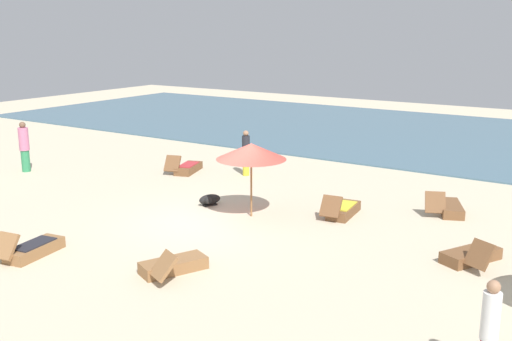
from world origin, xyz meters
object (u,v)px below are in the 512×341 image
lounger_1 (187,168)px  person_0 (24,147)px  person_1 (246,153)px  person_2 (489,330)px  umbrella_0 (251,151)px  lounger_5 (449,208)px  lounger_2 (342,210)px  lounger_6 (173,265)px  dog (210,200)px  lounger_0 (32,249)px  lounger_3 (472,255)px

lounger_1 → person_0: person_0 is taller
person_1 → person_2: person_2 is taller
umbrella_0 → lounger_5: (4.77, 3.45, -1.77)m
umbrella_0 → person_1: size_ratio=1.28×
lounger_2 → lounger_6: 6.09m
lounger_5 → dog: size_ratio=2.24×
lounger_5 → person_1: 7.73m
lounger_5 → person_1: (-7.68, 0.58, 0.70)m
lounger_0 → lounger_1: size_ratio=0.99×
umbrella_0 → dog: size_ratio=2.81×
lounger_0 → lounger_5: 11.68m
person_2 → dog: (-9.39, 5.20, -0.69)m
umbrella_0 → lounger_2: umbrella_0 is taller
umbrella_0 → person_0: 10.38m
person_0 → dog: person_0 is taller
lounger_6 → person_1: person_1 is taller
lounger_5 → person_1: size_ratio=1.02×
lounger_5 → person_2: size_ratio=1.02×
person_2 → lounger_2: bearing=130.2°
lounger_3 → lounger_6: 6.99m
person_1 → lounger_1: bearing=-159.2°
lounger_2 → lounger_6: (-1.41, -5.93, -0.01)m
lounger_5 → lounger_6: lounger_5 is taller
lounger_1 → lounger_3: 11.85m
lounger_5 → umbrella_0: bearing=-144.2°
lounger_1 → person_1: bearing=20.8°
umbrella_0 → lounger_1: umbrella_0 is taller
lounger_5 → person_0: bearing=-166.9°
umbrella_0 → lounger_6: size_ratio=1.22×
lounger_1 → person_0: size_ratio=0.92×
umbrella_0 → dog: 2.43m
lounger_6 → person_0: person_0 is taller
umbrella_0 → dog: umbrella_0 is taller
lounger_3 → lounger_6: size_ratio=0.97×
umbrella_0 → lounger_1: size_ratio=1.23×
lounger_1 → dog: 4.55m
dog → lounger_0: bearing=-100.3°
lounger_5 → lounger_6: bearing=-116.7°
lounger_5 → person_0: (-15.11, -3.51, 0.80)m
lounger_2 → dog: size_ratio=2.23×
lounger_1 → lounger_5: bearing=1.4°
umbrella_0 → lounger_3: 6.55m
person_0 → person_2: (18.06, -4.96, -0.09)m
lounger_0 → lounger_3: size_ratio=1.00×
lounger_2 → lounger_0: bearing=-125.1°
person_2 → dog: 10.76m
lounger_0 → lounger_6: (3.52, 1.09, -0.01)m
lounger_3 → umbrella_0: bearing=179.0°
lounger_0 → lounger_1: 9.03m
umbrella_0 → lounger_3: size_ratio=1.25×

